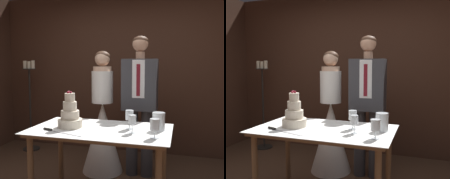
# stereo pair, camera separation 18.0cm
# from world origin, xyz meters

# --- Properties ---
(wall_back) EXTENTS (4.76, 0.12, 2.60)m
(wall_back) POSITION_xyz_m (0.00, 2.03, 1.30)
(wall_back) COLOR #472B1E
(wall_back) RESTS_ON ground_plane
(cake_table) EXTENTS (1.36, 0.78, 0.80)m
(cake_table) POSITION_xyz_m (0.05, 0.25, 0.70)
(cake_table) COLOR brown
(cake_table) RESTS_ON ground_plane
(tiered_cake) EXTENTS (0.24, 0.24, 0.36)m
(tiered_cake) POSITION_xyz_m (-0.26, 0.22, 0.91)
(tiered_cake) COLOR beige
(tiered_cake) RESTS_ON cake_table
(cake_knife) EXTENTS (0.44, 0.15, 0.02)m
(cake_knife) POSITION_xyz_m (-0.33, 0.03, 0.81)
(cake_knife) COLOR silver
(cake_knife) RESTS_ON cake_table
(wine_glass_near) EXTENTS (0.08, 0.08, 0.18)m
(wine_glass_near) POSITION_xyz_m (0.32, 0.32, 0.93)
(wine_glass_near) COLOR silver
(wine_glass_near) RESTS_ON cake_table
(wine_glass_middle) EXTENTS (0.08, 0.08, 0.17)m
(wine_glass_middle) POSITION_xyz_m (0.59, 0.07, 0.91)
(wine_glass_middle) COLOR silver
(wine_glass_middle) RESTS_ON cake_table
(wine_glass_far) EXTENTS (0.07, 0.07, 0.17)m
(wine_glass_far) POSITION_xyz_m (0.38, 0.18, 0.92)
(wine_glass_far) COLOR silver
(wine_glass_far) RESTS_ON cake_table
(hurricane_candle) EXTENTS (0.12, 0.12, 0.17)m
(hurricane_candle) POSITION_xyz_m (0.60, 0.35, 0.88)
(hurricane_candle) COLOR silver
(hurricane_candle) RESTS_ON cake_table
(bride) EXTENTS (0.54, 0.54, 1.60)m
(bride) POSITION_xyz_m (-0.20, 1.09, 0.59)
(bride) COLOR white
(bride) RESTS_ON ground_plane
(groom) EXTENTS (0.43, 0.25, 1.78)m
(groom) POSITION_xyz_m (0.30, 1.09, 0.99)
(groom) COLOR #38383D
(groom) RESTS_ON ground_plane
(candle_stand) EXTENTS (0.28, 0.28, 1.50)m
(candle_stand) POSITION_xyz_m (-1.64, 1.60, 0.76)
(candle_stand) COLOR black
(candle_stand) RESTS_ON ground_plane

